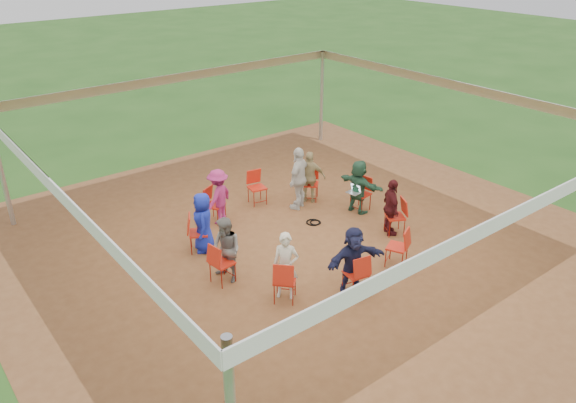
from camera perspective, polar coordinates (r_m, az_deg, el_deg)
ground at (r=13.07m, az=1.16°, el=-4.11°), size 80.00×80.00×0.00m
dirt_patch at (r=13.06m, az=1.16°, el=-4.08°), size 13.00×13.00×0.00m
tent at (r=12.06m, az=1.26°, el=5.70°), size 10.33×10.33×3.00m
chair_0 at (r=14.43m, az=7.40°, el=0.75°), size 0.49×0.48×0.90m
chair_1 at (r=14.89m, az=2.26°, el=1.77°), size 0.61×0.61×0.90m
chair_2 at (r=14.68m, az=-3.15°, el=1.38°), size 0.49×0.51×0.90m
chair_3 at (r=13.86m, az=-7.44°, el=-0.37°), size 0.57×0.58×0.90m
chair_4 at (r=12.66m, az=-9.08°, el=-3.18°), size 0.59×0.58×0.90m
chair_5 at (r=11.50m, az=-6.70°, el=-6.24°), size 0.49×0.48×0.90m
chair_6 at (r=10.90m, az=-0.32°, el=-8.03°), size 0.61×0.61×0.90m
chair_7 at (r=11.18m, az=6.91°, el=-7.28°), size 0.49×0.51×0.90m
chair_8 at (r=12.19m, az=11.02°, el=-4.57°), size 0.57×0.58×0.90m
chair_9 at (r=13.43m, az=10.83°, el=-1.53°), size 0.59×0.58×0.90m
person_seated_0 at (r=14.24m, az=7.17°, el=1.53°), size 0.66×1.35×1.40m
person_seated_1 at (r=14.68m, az=2.23°, el=2.49°), size 0.87×0.88×1.40m
person_seated_2 at (r=13.69m, az=-7.08°, el=0.49°), size 1.01×0.80×1.40m
person_seated_3 at (r=12.54m, az=-8.62°, el=-2.12°), size 0.66×0.78×1.40m
person_seated_4 at (r=11.43m, az=-6.30°, el=-4.93°), size 0.48×0.73×1.40m
person_seated_5 at (r=10.86m, az=-0.23°, el=-6.56°), size 0.59×0.60×1.40m
person_seated_6 at (r=11.13m, az=6.64°, el=-5.88°), size 1.36×0.71×1.40m
person_seated_7 at (r=13.28m, az=10.43°, el=-0.60°), size 0.76×0.92×1.40m
standing_person at (r=14.29m, az=1.13°, el=2.39°), size 1.09×0.87×1.65m
cable_coil at (r=13.87m, az=2.66°, el=-2.13°), size 0.36×0.36×0.03m
laptop at (r=14.14m, az=6.76°, el=1.16°), size 0.29×0.35×0.22m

